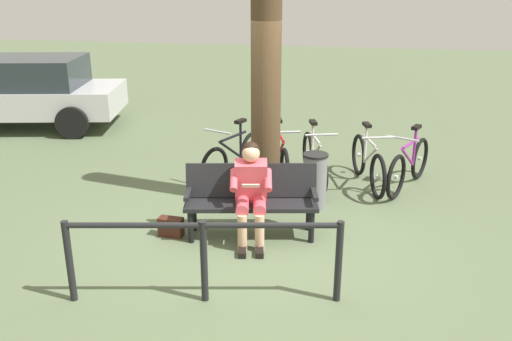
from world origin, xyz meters
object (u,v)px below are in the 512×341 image
at_px(bicycle_silver, 280,157).
at_px(person_reading, 251,188).
at_px(handbag, 171,227).
at_px(bicycle_red, 409,166).
at_px(bicycle_green, 368,163).
at_px(tree_trunk, 266,58).
at_px(bicycle_orange, 234,158).
at_px(bench, 251,195).
at_px(parked_car, 21,91).
at_px(litter_bin, 315,181).
at_px(bicycle_purple, 314,160).

bearing_deg(bicycle_silver, person_reading, -17.56).
height_order(person_reading, handbag, person_reading).
xyz_separation_m(bicycle_red, bicycle_green, (0.60, 0.01, 0.00)).
height_order(bicycle_green, bicycle_silver, same).
bearing_deg(tree_trunk, bicycle_orange, -52.09).
relative_size(bench, bicycle_orange, 1.05).
bearing_deg(parked_car, bicycle_red, 152.33).
bearing_deg(bench, bicycle_green, -137.07).
bearing_deg(parked_car, litter_bin, 141.85).
xyz_separation_m(person_reading, bicycle_purple, (-0.56, -2.10, -0.31)).
bearing_deg(tree_trunk, bicycle_red, -153.87).
distance_m(handbag, bicycle_green, 3.25).
distance_m(tree_trunk, bicycle_red, 2.78).
relative_size(bench, parked_car, 0.37).
xyz_separation_m(bench, bicycle_purple, (-0.59, -1.94, -0.15)).
relative_size(handbag, tree_trunk, 0.07).
height_order(person_reading, bicycle_green, person_reading).
relative_size(bicycle_purple, bicycle_silver, 1.00).
xyz_separation_m(person_reading, bicycle_orange, (0.68, -1.96, -0.31)).
relative_size(litter_bin, bicycle_green, 0.48).
distance_m(bicycle_green, bicycle_orange, 2.05).
bearing_deg(bicycle_orange, tree_trunk, 59.86).
xyz_separation_m(handbag, tree_trunk, (-0.95, -1.25, 1.90)).
bearing_deg(bicycle_silver, bicycle_green, 71.85).
bearing_deg(bicycle_purple, person_reading, -32.24).
height_order(bench, tree_trunk, tree_trunk).
bearing_deg(bicycle_purple, bicycle_orange, -101.00).
bearing_deg(bicycle_silver, bicycle_red, 72.35).
xyz_separation_m(tree_trunk, bicycle_purple, (-0.59, -0.97, -1.66)).
height_order(litter_bin, bicycle_green, bicycle_green).
xyz_separation_m(bicycle_green, bicycle_orange, (2.05, 0.15, 0.00)).
xyz_separation_m(tree_trunk, bicycle_silver, (-0.05, -1.00, -1.66)).
bearing_deg(bicycle_purple, tree_trunk, -48.79).
bearing_deg(person_reading, bicycle_orange, -82.30).
distance_m(bench, bicycle_silver, 1.98).
distance_m(handbag, bicycle_orange, 2.11).
relative_size(bicycle_red, bicycle_orange, 0.99).
distance_m(bicycle_red, bicycle_silver, 1.95).
bearing_deg(bicycle_orange, litter_bin, 79.63).
bearing_deg(tree_trunk, bicycle_silver, -92.74).
distance_m(handbag, litter_bin, 2.07).
height_order(bicycle_purple, bicycle_silver, same).
distance_m(bicycle_green, bicycle_purple, 0.81).
distance_m(person_reading, bicycle_silver, 2.16).
distance_m(litter_bin, bicycle_purple, 0.99).
distance_m(bench, litter_bin, 1.19).
bearing_deg(handbag, litter_bin, -143.15).
height_order(bicycle_red, bicycle_silver, same).
distance_m(tree_trunk, bicycle_green, 2.38).
distance_m(person_reading, bicycle_orange, 2.10).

